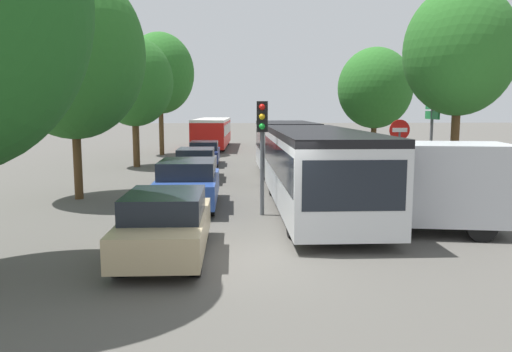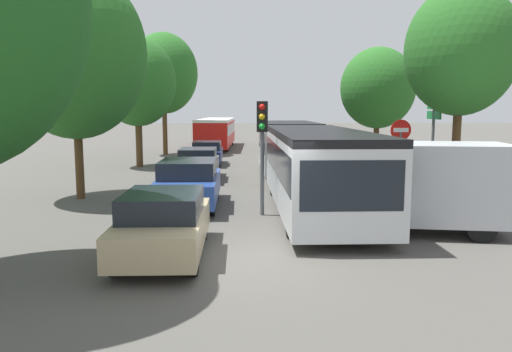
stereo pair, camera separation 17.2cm
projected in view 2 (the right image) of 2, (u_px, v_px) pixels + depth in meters
ground_plane at (256, 260)px, 10.54m from camera, size 200.00×200.00×0.00m
articulated_bus at (302, 154)px, 18.99m from camera, size 2.71×17.10×2.54m
city_bus_rear at (216, 131)px, 40.49m from camera, size 2.95×11.08×2.36m
queued_car_tan at (164, 224)px, 10.76m from camera, size 1.77×4.11×1.42m
queued_car_blue at (189, 183)px, 16.20m from camera, size 1.93×4.46×1.54m
queued_car_graphite at (198, 164)px, 22.53m from camera, size 1.76×4.08×1.41m
queued_car_navy at (207, 153)px, 28.33m from camera, size 1.68×3.90×1.35m
white_van at (414, 185)px, 12.84m from camera, size 5.26×2.77×2.31m
traffic_light at (262, 132)px, 14.69m from camera, size 0.35×0.38×3.40m
no_entry_sign at (400, 148)px, 16.83m from camera, size 0.70×0.08×2.82m
direction_sign_post at (433, 127)px, 17.26m from camera, size 0.17×1.40×3.60m
tree_left_mid at (74, 54)px, 17.13m from camera, size 4.94×4.94×8.01m
tree_left_far at (137, 84)px, 26.86m from camera, size 4.16×4.16×7.01m
tree_left_distant at (162, 75)px, 33.81m from camera, size 4.61×4.61×8.28m
tree_right_near at (461, 51)px, 15.78m from camera, size 3.51×3.51×7.07m
tree_right_mid at (378, 90)px, 24.12m from camera, size 3.60×3.60×6.13m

